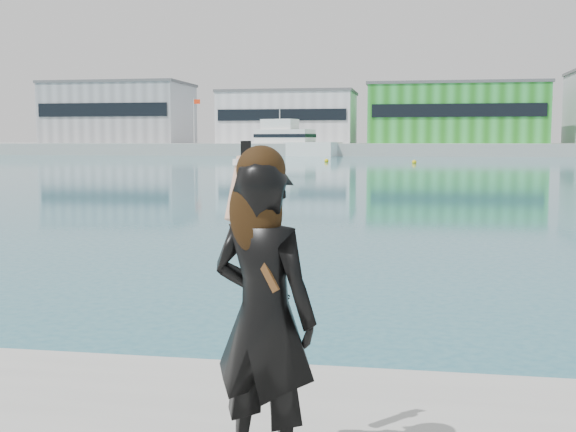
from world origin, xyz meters
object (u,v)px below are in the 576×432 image
at_px(motor_yacht, 287,142).
at_px(buoy_near, 414,164).
at_px(woman, 263,307).
at_px(buoy_far, 326,162).

height_order(motor_yacht, buoy_near, motor_yacht).
bearing_deg(buoy_near, woman, -90.55).
bearing_deg(buoy_near, buoy_far, 161.25).
distance_m(motor_yacht, buoy_near, 42.83).
bearing_deg(buoy_near, motor_yacht, 118.72).
xyz_separation_m(buoy_far, woman, (9.23, -79.13, 1.64)).
height_order(buoy_near, woman, woman).
bearing_deg(buoy_far, buoy_near, -18.75).
height_order(buoy_far, woman, woman).
distance_m(buoy_near, buoy_far, 10.51).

